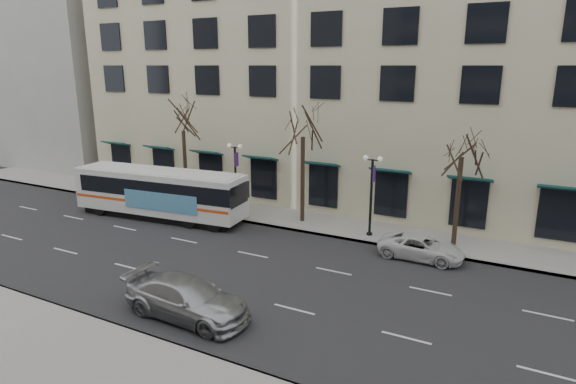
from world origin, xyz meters
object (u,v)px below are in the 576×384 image
Objects in this scene: tree_far_left at (183,118)px; silver_car at (187,298)px; tree_far_right at (463,140)px; white_pickup at (421,247)px; tree_far_mid at (303,122)px; lamp_post_left at (236,175)px; city_bus at (160,192)px; lamp_post_right at (371,192)px.

tree_far_left is 1.43× the size of silver_car.
tree_far_left is 18.67m from silver_car.
silver_car is (-8.81, -13.75, -5.58)m from tree_far_right.
tree_far_mid is at bearing 74.27° from white_pickup.
silver_car is 1.24× the size of white_pickup.
tree_far_left is 6.29m from lamp_post_left.
city_bus is at bearing 94.05° from white_pickup.
white_pickup is (-1.35, -2.60, -5.77)m from tree_far_right.
lamp_post_left is at bearing 26.82° from silver_car.
city_bus is at bearing -168.36° from lamp_post_right.
tree_far_mid is 10.99m from white_pickup.
tree_far_left is 15.48m from lamp_post_right.
tree_far_left reaches higher than white_pickup.
tree_far_left is 19.78m from white_pickup.
lamp_post_left is at bearing 28.61° from city_bus.
lamp_post_left is 0.40× the size of city_bus.
white_pickup is (3.65, -2.00, -2.29)m from lamp_post_right.
tree_far_mid is at bearing 173.17° from lamp_post_right.
white_pickup is (18.65, -2.60, -6.05)m from tree_far_left.
tree_far_left is at bearing 94.55° from city_bus.
lamp_post_right is (5.01, -0.60, -3.96)m from tree_far_mid.
tree_far_right is (10.00, -0.00, -0.48)m from tree_far_mid.
tree_far_mid reaches higher than tree_far_left.
lamp_post_left is 1.00× the size of lamp_post_right.
lamp_post_right reaches higher than silver_car.
tree_far_right reaches higher than city_bus.
tree_far_mid reaches higher than white_pickup.
tree_far_right is 1.72× the size of white_pickup.
tree_far_mid is 1.64× the size of lamp_post_left.
white_pickup is at bearing -16.72° from tree_far_mid.
tree_far_right reaches higher than silver_car.
tree_far_right is at bearing -26.37° from white_pickup.
tree_far_right is 0.62× the size of city_bus.
lamp_post_right is (-4.99, -0.60, -3.48)m from tree_far_right.
white_pickup is at bearing -32.15° from silver_car.
lamp_post_right is 14.72m from city_bus.
white_pickup is at bearing -8.34° from lamp_post_left.
lamp_post_left is (-4.99, -0.60, -3.96)m from tree_far_mid.
tree_far_mid is at bearing 6.59° from silver_car.
tree_far_left is 10.00m from tree_far_mid.
lamp_post_right is 13.86m from silver_car.
tree_far_left reaches higher than lamp_post_right.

